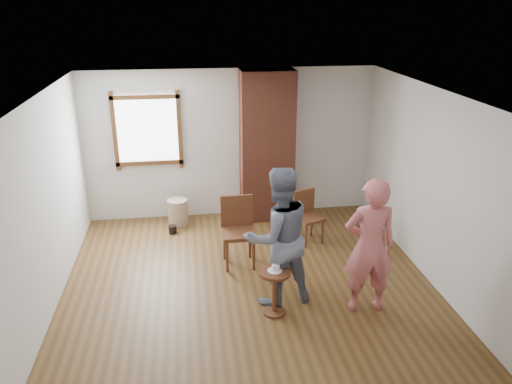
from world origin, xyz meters
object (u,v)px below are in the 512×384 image
stoneware_crock (178,212)px  man (278,237)px  person_pink (369,246)px  dining_chair_right (307,214)px  side_table (275,285)px  dining_chair_left (238,227)px

stoneware_crock → man: (1.28, -2.56, 0.69)m
stoneware_crock → person_pink: (2.35, -2.88, 0.65)m
stoneware_crock → dining_chair_right: size_ratio=0.54×
stoneware_crock → person_pink: size_ratio=0.26×
side_table → man: bearing=72.6°
dining_chair_left → person_pink: person_pink is taller
dining_chair_left → dining_chair_right: 1.30m
dining_chair_right → man: 1.87m
dining_chair_right → side_table: 2.10m
stoneware_crock → person_pink: 3.78m
stoneware_crock → side_table: 3.08m
stoneware_crock → side_table: size_ratio=0.75×
stoneware_crock → man: man is taller
side_table → person_pink: bearing=-2.6°
side_table → person_pink: person_pink is taller
dining_chair_right → side_table: (-0.86, -1.91, -0.07)m
person_pink → stoneware_crock: bearing=-48.0°
stoneware_crock → man: bearing=-63.4°
dining_chair_right → side_table: size_ratio=1.39×
stoneware_crock → side_table: (1.20, -2.83, 0.18)m
person_pink → side_table: bearing=0.2°
dining_chair_left → man: man is taller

